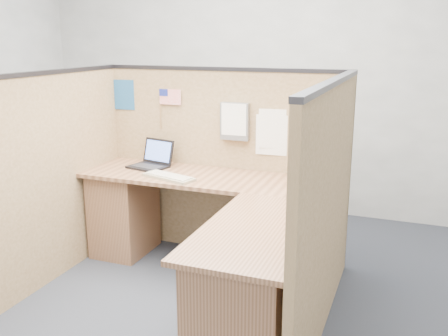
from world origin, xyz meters
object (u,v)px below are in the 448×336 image
at_px(mouse, 302,191).
at_px(l_desk, 210,240).
at_px(keyboard, 169,177).
at_px(laptop, 151,160).

bearing_deg(mouse, l_desk, -159.78).
bearing_deg(keyboard, mouse, 15.42).
relative_size(laptop, mouse, 3.38).
relative_size(l_desk, keyboard, 4.36).
bearing_deg(keyboard, laptop, 153.65).
bearing_deg(l_desk, laptop, 145.13).
relative_size(l_desk, laptop, 5.74).
bearing_deg(laptop, l_desk, -22.40).
height_order(l_desk, laptop, laptop).
distance_m(l_desk, mouse, 0.72).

